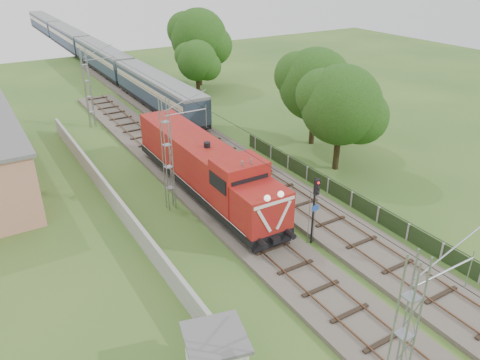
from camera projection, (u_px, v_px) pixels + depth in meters
ground at (312, 287)px, 25.32m from camera, size 140.00×140.00×0.00m
track_main at (244, 226)px, 30.61m from camera, size 4.20×70.00×0.45m
track_side at (216, 147)px, 42.92m from camera, size 4.20×80.00×0.45m
catenary at (168, 155)px, 31.38m from camera, size 3.31×70.00×8.00m
boundary_wall at (122, 211)px, 31.18m from camera, size 0.25×40.00×1.50m
fence at (378, 215)px, 31.08m from camera, size 0.12×32.00×1.20m
locomotive at (205, 166)px, 33.90m from camera, size 3.13×17.88×4.54m
coach_rake at (83, 46)px, 76.98m from camera, size 2.83×84.36×3.27m
signal_post at (315, 200)px, 27.74m from camera, size 0.50×0.39×4.51m
relay_hut at (216, 359)px, 19.20m from camera, size 2.98×2.98×2.55m
tree_a at (342, 106)px, 36.80m from camera, size 6.70×6.38×8.68m
tree_b at (316, 85)px, 41.90m from camera, size 6.88×6.55×8.92m
tree_c at (198, 61)px, 57.50m from camera, size 5.22×4.97×6.77m
tree_d at (199, 38)px, 60.92m from camera, size 7.70×7.33×9.98m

